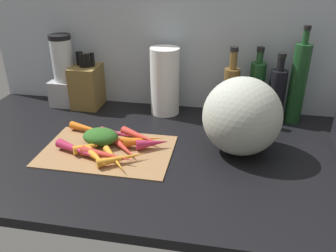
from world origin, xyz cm
name	(u,v)px	position (x,y,z in cm)	size (l,w,h in cm)	color
ground_plane	(179,154)	(0.00, 0.00, -1.50)	(170.00, 80.00, 3.00)	black
wall_back	(195,34)	(0.00, 38.50, 30.00)	(170.00, 3.00, 60.00)	#ADB7C1
cutting_board	(108,150)	(-23.02, -4.85, 0.40)	(42.10, 27.27, 0.80)	#997047
carrot_0	(115,159)	(-18.08, -12.07, 1.87)	(2.14, 2.14, 15.33)	orange
carrot_1	(142,137)	(-13.41, 2.79, 2.27)	(2.95, 2.95, 17.18)	red
carrot_2	(78,150)	(-31.06, -9.63, 2.37)	(3.13, 3.13, 17.30)	#B2264C
carrot_3	(126,150)	(-16.32, -5.78, 1.81)	(2.03, 2.03, 12.71)	red
carrot_4	(90,129)	(-32.89, 5.18, 2.21)	(2.81, 2.81, 16.68)	orange
carrot_5	(108,155)	(-20.62, -10.95, 2.34)	(3.07, 3.07, 17.97)	red
carrot_6	(96,157)	(-23.77, -12.53, 2.32)	(3.05, 3.05, 11.52)	orange
carrot_7	(122,158)	(-15.89, -11.35, 2.14)	(2.67, 2.67, 15.73)	orange
carrot_8	(153,143)	(-8.71, -1.13, 2.49)	(3.38, 3.38, 10.78)	#B2264C
carrot_9	(115,133)	(-22.90, 3.30, 2.45)	(3.30, 3.30, 11.20)	#B2264C
carrot_10	(92,146)	(-27.80, -6.19, 2.24)	(2.89, 2.89, 12.09)	orange
carrot_11	(139,139)	(-14.05, 1.74, 1.82)	(2.05, 2.05, 17.79)	orange
carrot_12	(139,142)	(-13.09, -1.32, 2.59)	(3.58, 3.58, 10.43)	orange
carrot_greens_pile	(101,136)	(-26.52, -1.30, 3.32)	(11.93, 9.18, 5.05)	#2D6023
winter_squash	(242,116)	(19.12, 3.06, 12.52)	(24.75, 23.10, 25.03)	#B2B7A8
knife_block	(88,85)	(-43.65, 30.90, 9.04)	(11.05, 14.19, 22.77)	olive
blender_appliance	(65,75)	(-53.28, 30.75, 12.73)	(11.58, 11.58, 29.54)	#B2B2B7
paper_towel_roll	(165,81)	(-10.45, 29.50, 13.24)	(11.39, 11.39, 26.48)	white
bottle_0	(231,92)	(15.26, 26.75, 11.40)	(5.85, 5.85, 28.63)	brown
bottle_1	(256,89)	(24.80, 32.06, 11.56)	(5.91, 5.91, 27.67)	#19421E
bottle_2	(276,94)	(32.22, 29.49, 10.83)	(6.32, 6.32, 26.50)	black
bottle_3	(298,83)	(39.28, 29.90, 15.48)	(6.04, 6.04, 36.29)	#19421E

